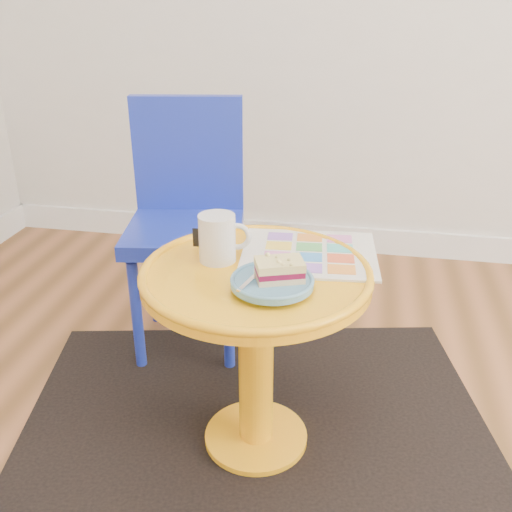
% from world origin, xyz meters
% --- Properties ---
extents(room_walls, '(4.00, 4.00, 4.00)m').
position_xyz_m(room_walls, '(-0.99, 0.99, 0.06)').
color(room_walls, silver).
rests_on(room_walls, ground).
extents(rug, '(1.50, 1.34, 0.01)m').
position_xyz_m(rug, '(-0.52, 0.68, 0.00)').
color(rug, black).
rests_on(rug, ground).
extents(side_table, '(0.55, 0.55, 0.52)m').
position_xyz_m(side_table, '(-0.52, 0.68, 0.37)').
color(side_table, '#FFAA15').
rests_on(side_table, ground).
extents(chair, '(0.42, 0.42, 0.82)m').
position_xyz_m(chair, '(-0.84, 1.18, 0.47)').
color(chair, '#1A2DAE').
rests_on(chair, ground).
extents(newspaper, '(0.36, 0.31, 0.01)m').
position_xyz_m(newspaper, '(-0.40, 0.80, 0.52)').
color(newspaper, silver).
rests_on(newspaper, side_table).
extents(mug, '(0.13, 0.09, 0.12)m').
position_xyz_m(mug, '(-0.62, 0.73, 0.58)').
color(mug, silver).
rests_on(mug, side_table).
extents(plate, '(0.18, 0.18, 0.02)m').
position_xyz_m(plate, '(-0.46, 0.60, 0.54)').
color(plate, teal).
rests_on(plate, newspaper).
extents(cake_slice, '(0.12, 0.10, 0.05)m').
position_xyz_m(cake_slice, '(-0.45, 0.60, 0.57)').
color(cake_slice, '#D3BC8C').
rests_on(cake_slice, plate).
extents(fork, '(0.05, 0.14, 0.00)m').
position_xyz_m(fork, '(-0.50, 0.60, 0.55)').
color(fork, silver).
rests_on(fork, plate).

